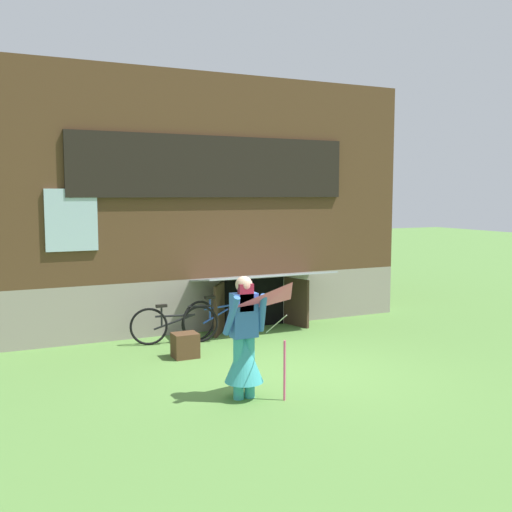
# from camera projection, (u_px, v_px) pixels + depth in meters

# --- Properties ---
(ground_plane) EXTENTS (60.00, 60.00, 0.00)m
(ground_plane) POSITION_uv_depth(u_px,v_px,m) (286.00, 370.00, 9.20)
(ground_plane) COLOR #56843D
(log_house) EXTENTS (8.61, 6.08, 5.05)m
(log_house) POSITION_uv_depth(u_px,v_px,m) (176.00, 202.00, 13.87)
(log_house) COLOR gray
(log_house) RESTS_ON ground_plane
(person) EXTENTS (0.61, 0.53, 1.65)m
(person) POSITION_uv_depth(u_px,v_px,m) (244.00, 347.00, 7.88)
(person) COLOR teal
(person) RESTS_ON ground_plane
(kite) EXTENTS (0.94, 1.00, 1.47)m
(kite) POSITION_uv_depth(u_px,v_px,m) (292.00, 311.00, 7.52)
(kite) COLOR #E54C7F
(kite) RESTS_ON ground_plane
(bicycle_blue) EXTENTS (1.71, 0.56, 0.81)m
(bicycle_blue) POSITION_uv_depth(u_px,v_px,m) (221.00, 316.00, 11.37)
(bicycle_blue) COLOR black
(bicycle_blue) RESTS_ON ground_plane
(bicycle_black) EXTENTS (1.58, 0.38, 0.73)m
(bicycle_black) POSITION_uv_depth(u_px,v_px,m) (174.00, 324.00, 10.80)
(bicycle_black) COLOR black
(bicycle_black) RESTS_ON ground_plane
(wooden_crate) EXTENTS (0.41, 0.35, 0.41)m
(wooden_crate) POSITION_uv_depth(u_px,v_px,m) (185.00, 345.00, 9.91)
(wooden_crate) COLOR #4C331E
(wooden_crate) RESTS_ON ground_plane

